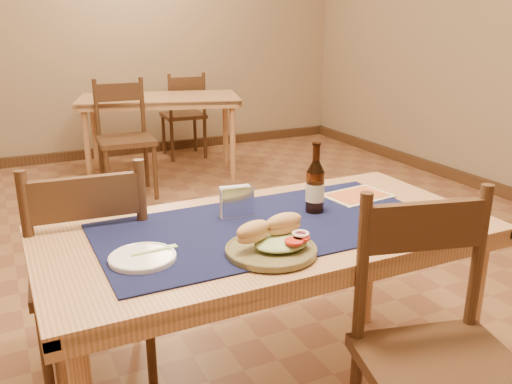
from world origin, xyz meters
name	(u,v)px	position (x,y,z in m)	size (l,w,h in m)	color
room	(187,31)	(0.00, 0.00, 1.40)	(6.04, 7.04, 2.84)	brown
main_table	(268,248)	(0.00, -0.80, 0.67)	(1.60, 0.80, 0.75)	tan
placemat	(268,226)	(0.00, -0.80, 0.75)	(1.20, 0.60, 0.01)	#10143C
baseboard	(197,300)	(0.00, 0.00, 0.05)	(6.00, 7.00, 0.10)	#432A18
back_table	(160,105)	(0.59, 2.55, 0.67)	(1.60, 1.11, 0.75)	tan
chair_main_far	(90,270)	(-0.57, -0.37, 0.51)	(0.49, 0.49, 0.98)	#432A18
chair_main_near	(440,357)	(0.26, -1.41, 0.51)	(0.55, 0.55, 0.98)	#432A18
chair_back_near	(125,136)	(0.14, 2.08, 0.50)	(0.48, 0.48, 0.97)	#432A18
chair_back_far	(184,114)	(1.00, 3.08, 0.47)	(0.44, 0.44, 0.91)	#432A18
sandwich_plate	(273,243)	(-0.09, -1.01, 0.79)	(0.29, 0.29, 0.11)	brown
side_plate	(142,257)	(-0.48, -0.89, 0.77)	(0.21, 0.21, 0.02)	white
fork	(158,250)	(-0.42, -0.87, 0.77)	(0.15, 0.03, 0.00)	#99D173
beer_bottle	(315,187)	(0.22, -0.75, 0.85)	(0.07, 0.07, 0.27)	#421E0B
napkin_holder	(237,202)	(-0.06, -0.67, 0.81)	(0.14, 0.06, 0.12)	silver
menu_card	(358,195)	(0.48, -0.67, 0.76)	(0.28, 0.22, 0.01)	beige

